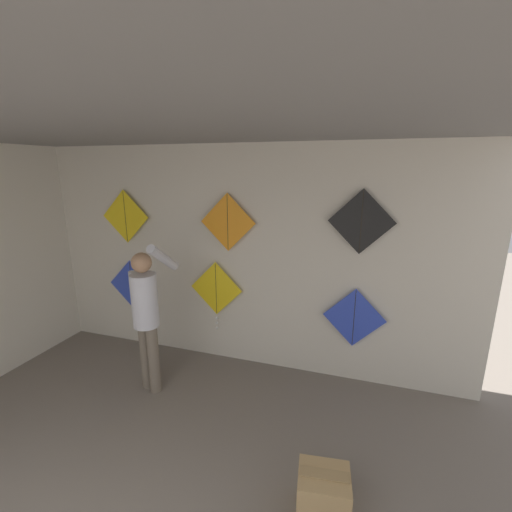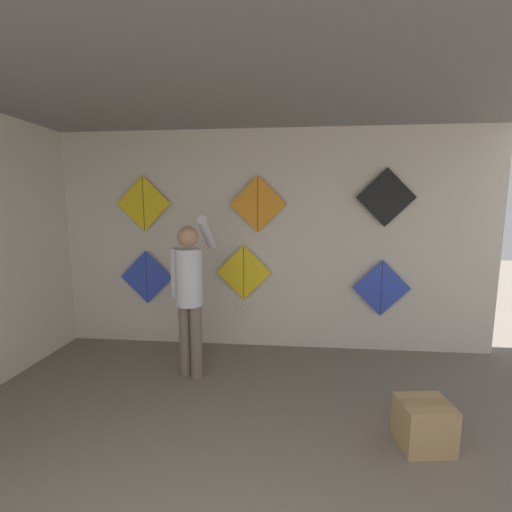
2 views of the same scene
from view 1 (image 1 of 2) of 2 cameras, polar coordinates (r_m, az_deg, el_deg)
back_panel at (r=4.37m, az=-4.32°, el=-0.36°), size 5.94×0.06×2.80m
ceiling_slab at (r=2.51m, az=-23.51°, el=20.28°), size 5.94×4.74×0.04m
shopkeeper at (r=4.03m, az=-17.82°, el=-8.54°), size 0.43×0.56×1.75m
cardboard_box at (r=3.11m, az=11.14°, el=-34.46°), size 0.41×0.36×0.38m
kite_0 at (r=5.16m, az=-20.01°, el=-4.52°), size 0.71×0.01×0.71m
kite_1 at (r=4.48m, az=-6.65°, el=-5.79°), size 0.71×0.04×0.92m
kite_2 at (r=4.17m, az=16.02°, el=-9.88°), size 0.71×0.01×0.71m
kite_3 at (r=4.94m, az=-20.94°, el=6.15°), size 0.71×0.01×0.71m
kite_4 at (r=4.18m, az=-4.74°, el=5.60°), size 0.71×0.01×0.71m
kite_5 at (r=3.86m, az=17.15°, el=5.46°), size 0.71×0.01×0.71m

